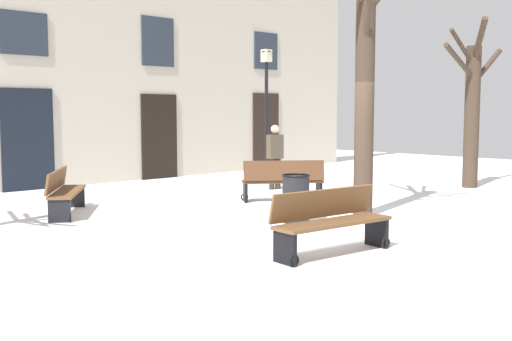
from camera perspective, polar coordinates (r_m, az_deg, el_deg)
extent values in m
plane|color=white|center=(11.08, 5.66, -4.78)|extent=(32.78, 32.78, 0.00)
cube|color=#BCB29E|center=(17.43, -15.26, 11.72)|extent=(20.48, 0.40, 7.83)
cube|color=black|center=(16.35, -20.27, 2.69)|extent=(1.33, 0.08, 2.53)
cube|color=#262D38|center=(16.44, -20.58, 11.73)|extent=(1.20, 0.06, 1.05)
cube|color=black|center=(18.25, -8.89, 3.10)|extent=(1.21, 0.08, 2.45)
cube|color=#262D38|center=(18.34, -9.02, 11.63)|extent=(1.09, 0.06, 1.39)
cube|color=black|center=(21.01, 0.90, 3.63)|extent=(1.17, 0.08, 2.56)
cube|color=#262D38|center=(21.09, 0.91, 10.94)|extent=(1.05, 0.06, 1.21)
cylinder|color=#423326|center=(11.77, 9.98, 8.28)|extent=(0.36, 0.36, 5.12)
cylinder|color=#423326|center=(11.51, 10.30, 13.95)|extent=(0.66, 0.63, 1.14)
cylinder|color=#423326|center=(16.84, 19.24, 4.63)|extent=(0.38, 0.38, 3.61)
cylinder|color=#423326|center=(17.48, 20.45, 8.94)|extent=(1.44, 0.17, 1.02)
cylinder|color=#423326|center=(16.48, 19.86, 11.16)|extent=(0.88, 0.80, 1.07)
cylinder|color=#423326|center=(16.19, 18.26, 9.47)|extent=(1.59, 0.21, 0.83)
cylinder|color=#423326|center=(16.50, 18.48, 10.65)|extent=(1.06, 0.22, 0.91)
cylinder|color=black|center=(18.29, 0.96, 4.65)|extent=(0.10, 0.10, 3.39)
cylinder|color=black|center=(18.39, 0.95, -0.33)|extent=(0.22, 0.22, 0.20)
cube|color=beige|center=(18.36, 0.97, 10.51)|extent=(0.24, 0.24, 0.36)
cone|color=black|center=(18.38, 0.97, 11.07)|extent=(0.30, 0.30, 0.14)
cylinder|color=black|center=(11.01, 3.69, -2.66)|extent=(0.48, 0.48, 0.82)
torus|color=black|center=(10.95, 3.70, -0.45)|extent=(0.50, 0.50, 0.04)
cube|color=brown|center=(8.58, 7.17, -4.79)|extent=(1.90, 0.65, 0.05)
cube|color=brown|center=(8.68, 6.22, -3.01)|extent=(1.87, 0.34, 0.41)
cube|color=black|center=(8.04, 2.67, -7.06)|extent=(0.10, 0.41, 0.45)
torus|color=black|center=(7.95, 3.50, -8.29)|extent=(0.17, 0.05, 0.17)
cube|color=black|center=(9.24, 11.03, -5.51)|extent=(0.10, 0.41, 0.45)
torus|color=black|center=(9.16, 11.85, -6.55)|extent=(0.17, 0.05, 0.17)
cube|color=brown|center=(12.35, -16.96, -1.88)|extent=(1.46, 1.80, 0.05)
cube|color=brown|center=(12.36, -17.89, -0.82)|extent=(1.19, 1.60, 0.39)
cube|color=black|center=(11.51, -17.63, -3.52)|extent=(0.35, 0.28, 0.43)
torus|color=black|center=(11.51, -16.79, -4.20)|extent=(0.12, 0.16, 0.17)
cube|color=black|center=(13.25, -16.33, -2.32)|extent=(0.35, 0.28, 0.43)
torus|color=black|center=(13.25, -15.60, -2.91)|extent=(0.12, 0.16, 0.17)
cube|color=#51331E|center=(13.54, 2.45, -1.00)|extent=(1.68, 1.40, 0.05)
cube|color=#51331E|center=(13.31, 2.60, -0.01)|extent=(1.48, 1.13, 0.43)
cube|color=black|center=(13.72, 5.82, -1.86)|extent=(0.29, 0.36, 0.44)
torus|color=black|center=(13.91, 5.65, -2.34)|extent=(0.15, 0.13, 0.17)
cube|color=black|center=(13.45, -0.99, -1.98)|extent=(0.29, 0.36, 0.44)
torus|color=black|center=(13.64, -1.06, -2.46)|extent=(0.15, 0.13, 0.17)
cylinder|color=#2D271E|center=(15.66, 2.03, -0.29)|extent=(0.14, 0.14, 0.78)
cylinder|color=#2D271E|center=(15.56, 1.47, -0.33)|extent=(0.14, 0.14, 0.78)
cube|color=#4C4233|center=(15.56, 1.76, 2.21)|extent=(0.42, 0.30, 0.60)
sphere|color=beige|center=(15.54, 1.76, 3.82)|extent=(0.21, 0.21, 0.21)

